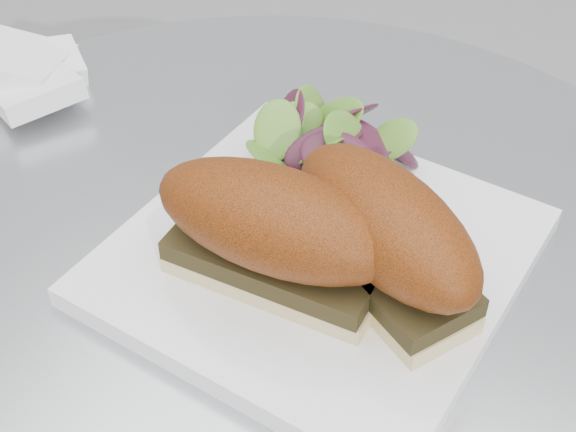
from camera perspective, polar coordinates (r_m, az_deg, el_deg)
name	(u,v)px	position (r m, az deg, el deg)	size (l,w,h in m)	color
plate	(318,256)	(0.54, 2.15, -2.86)	(0.25, 0.25, 0.02)	white
sandwich_left	(275,230)	(0.49, -0.93, -1.01)	(0.16, 0.07, 0.08)	#F2E497
sandwich_right	(385,233)	(0.49, 6.88, -1.22)	(0.17, 0.14, 0.08)	#F2E497
salad	(343,150)	(0.58, 3.97, 4.71)	(0.11, 0.11, 0.05)	#5E9731
napkin	(25,86)	(0.74, -18.18, 8.78)	(0.12, 0.12, 0.02)	white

